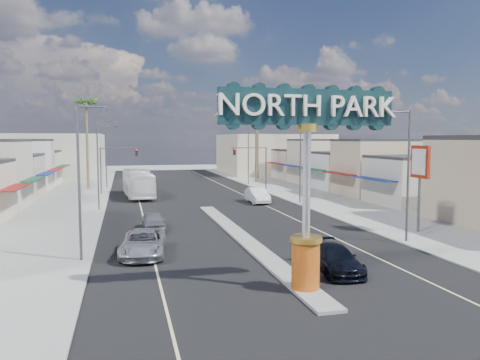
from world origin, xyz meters
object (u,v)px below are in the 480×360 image
traffic_signal_left (115,161)px  palm_right_mid (256,117)px  palm_right_far (258,109)px  streetlight_l_far (107,153)px  streetlight_l_mid (99,160)px  car_parked_right (257,195)px  streetlight_r_far (247,152)px  car_parked_left (153,221)px  suv_right (335,259)px  streetlight_r_near (406,169)px  bank_pylon_sign (420,167)px  traffic_signal_right (253,159)px  city_bus (138,183)px  streetlight_l_near (82,175)px  gateway_sign (307,165)px  suv_left (143,243)px  palm_left_far (86,107)px  streetlight_r_mid (299,158)px

traffic_signal_left → palm_right_mid: bearing=28.4°
traffic_signal_left → palm_right_far: bearing=36.7°
streetlight_l_far → palm_right_far: size_ratio=0.64×
streetlight_l_mid → car_parked_right: (16.64, 1.74, -4.23)m
streetlight_r_far → car_parked_left: 37.34m
suv_right → streetlight_r_near: bearing=38.9°
suv_right → bank_pylon_sign: bank_pylon_sign is taller
traffic_signal_right → suv_right: bearing=-99.3°
streetlight_l_mid → palm_right_mid: bearing=48.0°
traffic_signal_right → city_bus: traffic_signal_right is taller
streetlight_l_near → car_parked_left: (4.47, 8.73, -4.36)m
car_parked_left → traffic_signal_right: bearing=57.2°
streetlight_r_far → car_parked_right: streetlight_r_far is taller
gateway_sign → suv_left: (-7.05, 8.66, -5.15)m
traffic_signal_left → palm_left_far: palm_left_far is taller
car_parked_left → streetlight_r_near: bearing=-29.9°
palm_right_far → suv_left: bearing=-113.2°
palm_right_mid → city_bus: 26.39m
traffic_signal_left → streetlight_r_far: streetlight_r_far is taller
streetlight_l_near → city_bus: bearing=82.7°
gateway_sign → bank_pylon_sign: (13.34, 10.65, -0.90)m
suv_right → streetlight_l_near: bearing=162.2°
traffic_signal_left → streetlight_r_mid: 24.11m
streetlight_l_near → streetlight_l_far: (0.00, 42.00, 0.00)m
palm_right_mid → suv_left: palm_right_mid is taller
gateway_sign → streetlight_l_near: bearing=142.4°
suv_left → car_parked_left: suv_left is taller
traffic_signal_left → palm_right_far: 31.22m
car_parked_right → streetlight_l_far: bearing=129.7°
streetlight_l_near → palm_left_far: palm_left_far is taller
gateway_sign → streetlight_r_far: bearing=78.2°
suv_right → city_bus: 37.14m
palm_left_far → palm_right_mid: palm_left_far is taller
palm_left_far → bank_pylon_sign: palm_left_far is taller
traffic_signal_right → streetlight_r_far: size_ratio=0.67×
streetlight_r_near → streetlight_r_mid: same height
suv_right → car_parked_left: suv_right is taller
car_parked_right → city_bus: city_bus is taller
streetlight_r_near → suv_left: streetlight_r_near is taller
traffic_signal_left → streetlight_l_far: bearing=98.9°
streetlight_l_mid → car_parked_right: streetlight_l_mid is taller
traffic_signal_left → streetlight_l_near: size_ratio=0.67×
streetlight_r_far → palm_right_mid: size_ratio=0.74×
streetlight_r_far → suv_right: 48.14m
streetlight_r_far → streetlight_l_far: bearing=180.0°
traffic_signal_left → car_parked_right: size_ratio=1.18×
gateway_sign → streetlight_l_far: (-10.43, 50.02, -0.86)m
traffic_signal_left → streetlight_l_mid: (-1.25, -13.99, 0.79)m
streetlight_r_mid → city_bus: 20.28m
palm_right_mid → streetlight_l_mid: bearing=-132.0°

